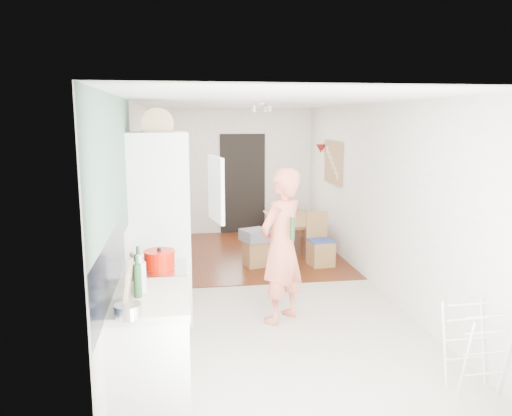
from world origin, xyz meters
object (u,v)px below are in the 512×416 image
object	(u,v)px
dining_table	(293,234)
dining_chair	(321,240)
drying_rack	(474,350)
person	(281,232)
stool	(255,254)

from	to	relation	value
dining_table	dining_chair	xyz separation A→B (m)	(0.15, -1.25, 0.20)
dining_table	drying_rack	xyz separation A→B (m)	(0.42, -5.00, 0.14)
dining_table	dining_chair	bearing A→B (deg)	-171.09
person	drying_rack	bearing A→B (deg)	85.57
stool	dining_table	bearing A→B (deg)	52.35
stool	drying_rack	size ratio (longest dim) A/B	0.56
person	drying_rack	distance (m)	2.28
dining_table	drying_rack	world-z (taller)	drying_rack
person	dining_table	world-z (taller)	person
drying_rack	person	bearing A→B (deg)	126.00
person	dining_chair	xyz separation A→B (m)	(1.05, 2.02, -0.62)
dining_chair	person	bearing A→B (deg)	-124.62
person	dining_table	xyz separation A→B (m)	(0.90, 3.26, -0.81)
person	stool	distance (m)	2.29
dining_chair	stool	world-z (taller)	dining_chair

